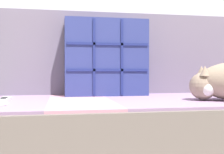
% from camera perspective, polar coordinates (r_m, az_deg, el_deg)
% --- Properties ---
extents(couch, '(2.00, 0.79, 0.37)m').
position_cam_1_polar(couch, '(1.30, -6.62, -12.71)').
color(couch, gray).
rests_on(couch, ground_plane).
extents(sofa_backrest, '(1.96, 0.14, 0.45)m').
position_cam_1_polar(sofa_backrest, '(1.58, -7.45, 4.73)').
color(sofa_backrest, slate).
rests_on(sofa_backrest, couch).
extents(throw_pillow_quilted, '(0.42, 0.14, 0.39)m').
position_cam_1_polar(throw_pillow_quilted, '(1.45, -1.22, 3.96)').
color(throw_pillow_quilted, navy).
rests_on(throw_pillow_quilted, couch).
extents(game_remote_far, '(0.05, 0.20, 0.02)m').
position_cam_1_polar(game_remote_far, '(1.19, -21.04, -4.47)').
color(game_remote_far, white).
rests_on(game_remote_far, couch).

